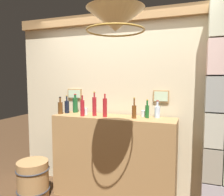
{
  "coord_description": "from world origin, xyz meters",
  "views": [
    {
      "loc": [
        0.97,
        -1.86,
        1.64
      ],
      "look_at": [
        0.0,
        0.76,
        1.38
      ],
      "focal_mm": 34.91,
      "sensor_mm": 36.0,
      "label": 1
    }
  ],
  "objects": [
    {
      "name": "panelled_rear_partition",
      "position": [
        -0.0,
        1.1,
        1.35
      ],
      "size": [
        3.25,
        0.15,
        2.55
      ],
      "color": "beige",
      "rests_on": "ground"
    },
    {
      "name": "liquor_bottle_amaro",
      "position": [
        -0.78,
        0.75,
        1.22
      ],
      "size": [
        0.07,
        0.07,
        0.24
      ],
      "color": "#583416",
      "rests_on": "bar_shelf_unit"
    },
    {
      "name": "liquor_bottle_mezcal",
      "position": [
        -0.73,
        0.84,
        1.22
      ],
      "size": [
        0.07,
        0.07,
        0.26
      ],
      "color": "black",
      "rests_on": "bar_shelf_unit"
    },
    {
      "name": "liquor_bottle_brandy",
      "position": [
        -0.4,
        0.7,
        1.24
      ],
      "size": [
        0.06,
        0.06,
        0.28
      ],
      "color": "maroon",
      "rests_on": "bar_shelf_unit"
    },
    {
      "name": "glass_tumbler_rocks",
      "position": [
        -0.42,
        0.81,
        1.17
      ],
      "size": [
        0.07,
        0.07,
        0.09
      ],
      "color": "silver",
      "rests_on": "bar_shelf_unit"
    },
    {
      "name": "liquor_bottle_gin",
      "position": [
        -0.26,
        0.77,
        1.26
      ],
      "size": [
        0.06,
        0.06,
        0.33
      ],
      "color": "maroon",
      "rests_on": "bar_shelf_unit"
    },
    {
      "name": "liquor_bottle_whiskey",
      "position": [
        0.56,
        0.92,
        1.21
      ],
      "size": [
        0.07,
        0.07,
        0.22
      ],
      "color": "silver",
      "rests_on": "bar_shelf_unit"
    },
    {
      "name": "liquor_bottle_rum",
      "position": [
        0.44,
        0.86,
        1.22
      ],
      "size": [
        0.05,
        0.05,
        0.24
      ],
      "color": "#1A5722",
      "rests_on": "bar_shelf_unit"
    },
    {
      "name": "pendant_lamp",
      "position": [
        0.34,
        -0.07,
        2.12
      ],
      "size": [
        0.51,
        0.51,
        0.57
      ],
      "color": "beige"
    },
    {
      "name": "glass_tumbler_highball",
      "position": [
        0.38,
        0.94,
        1.17
      ],
      "size": [
        0.08,
        0.08,
        0.08
      ],
      "color": "silver",
      "rests_on": "bar_shelf_unit"
    },
    {
      "name": "liquor_bottle_port",
      "position": [
        -0.09,
        0.74,
        1.25
      ],
      "size": [
        0.06,
        0.06,
        0.3
      ],
      "color": "maroon",
      "rests_on": "bar_shelf_unit"
    },
    {
      "name": "bar_shelf_unit",
      "position": [
        0.0,
        0.81,
        0.56
      ],
      "size": [
        1.64,
        0.42,
        1.13
      ],
      "primitive_type": "cube",
      "color": "#9E7547",
      "rests_on": "ground"
    },
    {
      "name": "stone_pillar",
      "position": [
        1.32,
        0.95,
        1.24
      ],
      "size": [
        0.42,
        0.35,
        2.48
      ],
      "color": "#ABA3AB",
      "rests_on": "ground"
    },
    {
      "name": "wooden_barrel",
      "position": [
        -1.04,
        0.45,
        0.25
      ],
      "size": [
        0.45,
        0.45,
        0.5
      ],
      "color": "#9E7547",
      "rests_on": "ground"
    },
    {
      "name": "liquor_bottle_bourbon",
      "position": [
        0.29,
        0.78,
        1.22
      ],
      "size": [
        0.06,
        0.06,
        0.26
      ],
      "color": "#5F3414",
      "rests_on": "bar_shelf_unit"
    },
    {
      "name": "liquor_bottle_scotch",
      "position": [
        -0.64,
        0.93,
        1.24
      ],
      "size": [
        0.07,
        0.07,
        0.27
      ],
      "color": "#184E25",
      "rests_on": "bar_shelf_unit"
    }
  ]
}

